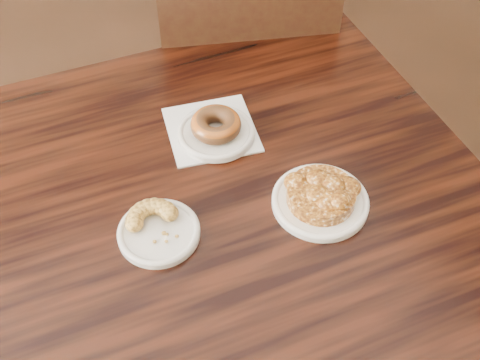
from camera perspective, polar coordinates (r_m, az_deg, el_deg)
name	(u,v)px	position (r m, az deg, el deg)	size (l,w,h in m)	color
floor	(194,343)	(1.80, -4.43, -15.13)	(5.00, 5.00, 0.00)	black
cafe_table	(232,300)	(1.42, -0.77, -11.27)	(0.97, 0.97, 0.75)	black
chair_far	(240,83)	(1.82, -0.04, 9.23)	(0.47, 0.47, 0.90)	black
napkin	(211,130)	(1.24, -2.73, 4.79)	(0.17, 0.17, 0.00)	white
plate_donut	(216,133)	(1.22, -2.27, 4.45)	(0.16, 0.16, 0.01)	silver
plate_cruller	(159,233)	(1.07, -7.70, -4.98)	(0.15, 0.15, 0.01)	silver
plate_fritter	(320,202)	(1.11, 7.60, -2.06)	(0.18, 0.18, 0.01)	white
glazed_donut	(216,125)	(1.20, -2.31, 5.27)	(0.10, 0.10, 0.04)	brown
apple_fritter	(322,192)	(1.09, 7.74, -1.18)	(0.17, 0.17, 0.04)	#441F07
cruller_fragment	(158,226)	(1.05, -7.81, -4.31)	(0.11, 0.11, 0.03)	brown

